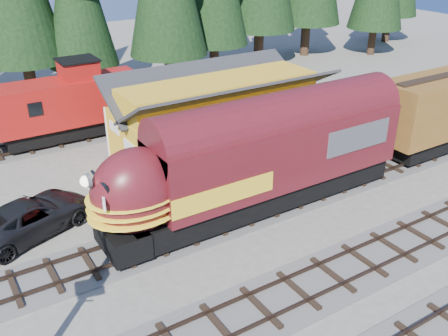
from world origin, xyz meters
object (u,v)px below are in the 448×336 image
depot (220,111)px  pickup_truck_a (31,217)px  locomotive (250,165)px  caboose (69,104)px

depot → pickup_truck_a: depot is taller
pickup_truck_a → depot: bearing=-97.9°
locomotive → pickup_truck_a: (-9.50, 3.90, -1.78)m
depot → pickup_truck_a: size_ratio=2.16×
depot → locomotive: (-2.37, -6.50, -0.36)m
locomotive → caboose: caboose is taller
locomotive → caboose: 14.70m
locomotive → caboose: (-4.47, 14.00, -0.17)m
depot → locomotive: 6.93m
caboose → locomotive: bearing=-72.3°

